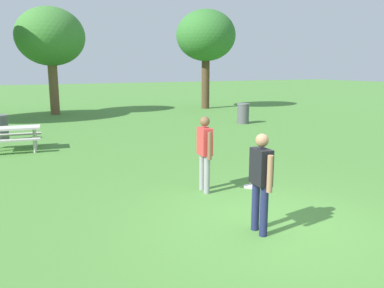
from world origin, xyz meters
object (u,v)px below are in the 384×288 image
at_px(trash_can_beside_table, 243,113).
at_px(tree_far_right, 206,36).
at_px(picnic_table_near, 12,134).
at_px(frisbee, 250,187).
at_px(trash_can_further_along, 0,128).
at_px(person_thrower, 205,149).
at_px(person_catcher, 261,177).
at_px(tree_broad_center, 50,37).

xyz_separation_m(trash_can_beside_table, tree_far_right, (1.75, 6.89, 4.08)).
xyz_separation_m(picnic_table_near, tree_far_right, (11.90, 8.69, 4.00)).
bearing_deg(picnic_table_near, frisbee, -55.76).
relative_size(picnic_table_near, trash_can_further_along, 1.94).
bearing_deg(picnic_table_near, trash_can_beside_table, 10.08).
bearing_deg(person_thrower, tree_far_right, 60.95).
height_order(person_catcher, frisbee, person_catcher).
bearing_deg(frisbee, tree_broad_center, 96.55).
xyz_separation_m(person_catcher, trash_can_further_along, (-3.54, 10.81, -0.46)).
distance_m(picnic_table_near, tree_broad_center, 10.70).
bearing_deg(person_catcher, frisbee, 57.95).
xyz_separation_m(frisbee, tree_far_right, (7.36, 15.36, 4.55)).
bearing_deg(person_thrower, frisbee, -10.40).
height_order(trash_can_further_along, tree_broad_center, tree_broad_center).
xyz_separation_m(tree_broad_center, tree_far_right, (9.24, -0.99, 0.31)).
bearing_deg(trash_can_further_along, frisbee, -60.90).
height_order(person_catcher, picnic_table_near, person_catcher).
bearing_deg(trash_can_beside_table, trash_can_further_along, 178.68).
xyz_separation_m(person_thrower, trash_can_beside_table, (6.67, 8.28, -0.46)).
height_order(person_catcher, tree_broad_center, tree_broad_center).
xyz_separation_m(picnic_table_near, trash_can_beside_table, (10.15, 1.80, -0.08)).
bearing_deg(tree_broad_center, frisbee, -83.45).
distance_m(frisbee, trash_can_further_along, 9.99).
xyz_separation_m(picnic_table_near, tree_broad_center, (2.66, 9.68, 3.70)).
distance_m(person_catcher, trash_can_further_along, 11.38).
height_order(person_thrower, trash_can_beside_table, person_thrower).
xyz_separation_m(person_thrower, tree_broad_center, (-0.81, 16.16, 3.32)).
xyz_separation_m(trash_can_beside_table, trash_can_further_along, (-10.46, 0.24, 0.00)).
bearing_deg(person_thrower, tree_broad_center, 92.87).
relative_size(person_catcher, frisbee, 5.49).
distance_m(trash_can_further_along, tree_broad_center, 9.03).
relative_size(trash_can_beside_table, tree_broad_center, 0.16).
xyz_separation_m(person_catcher, picnic_table_near, (-3.23, 8.76, -0.38)).
relative_size(frisbee, tree_far_right, 0.05).
xyz_separation_m(trash_can_beside_table, tree_broad_center, (-7.48, 7.88, 3.78)).
distance_m(picnic_table_near, tree_far_right, 15.27).
bearing_deg(tree_far_right, person_catcher, -116.41).
xyz_separation_m(person_thrower, picnic_table_near, (-3.48, 6.48, -0.38)).
xyz_separation_m(person_thrower, frisbee, (1.07, -0.20, -0.93)).
distance_m(trash_can_beside_table, trash_can_further_along, 10.46).
height_order(picnic_table_near, trash_can_further_along, trash_can_further_along).
relative_size(trash_can_further_along, tree_far_right, 0.15).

